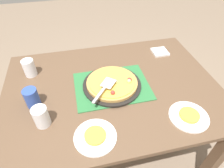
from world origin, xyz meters
The scene contains 14 objects.
ground_plane centered at (0.00, 0.00, 0.00)m, with size 8.00×8.00×0.00m, color #84705B.
dining_table centered at (0.00, 0.00, 0.64)m, with size 1.40×1.00×0.75m.
placemat centered at (0.00, 0.00, 0.75)m, with size 0.48×0.36×0.01m, color #2D753D.
pizza_pan centered at (0.00, 0.00, 0.76)m, with size 0.38×0.38×0.01m, color black.
pizza centered at (0.00, 0.00, 0.78)m, with size 0.33×0.33×0.05m.
plate_near_left centered at (0.36, -0.34, 0.76)m, with size 0.22×0.22×0.01m, color white.
plate_far_right centered at (-0.17, -0.35, 0.76)m, with size 0.22×0.22×0.01m, color white.
served_slice_left centered at (0.36, -0.34, 0.77)m, with size 0.11×0.11×0.02m, color gold.
served_slice_right centered at (-0.17, -0.35, 0.77)m, with size 0.11×0.11×0.02m, color gold.
cup_near centered at (-0.43, -0.21, 0.81)m, with size 0.08×0.08×0.12m, color white.
cup_far centered at (-0.49, -0.05, 0.81)m, with size 0.08×0.08×0.12m, color #3351AD.
cup_corner centered at (-0.52, 0.24, 0.81)m, with size 0.08×0.08×0.12m, color white.
pizza_server centered at (-0.06, -0.08, 0.82)m, with size 0.18×0.20×0.01m.
napkin_stack centered at (0.47, 0.30, 0.76)m, with size 0.12×0.12×0.02m, color white.
Camera 1 is at (-0.20, -0.89, 1.61)m, focal length 30.58 mm.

